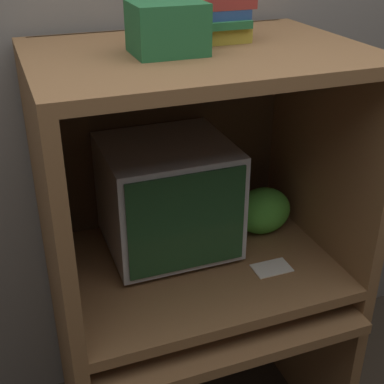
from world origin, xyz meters
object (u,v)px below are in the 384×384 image
at_px(crt_monitor, 168,196).
at_px(mouse, 295,295).
at_px(book_stack, 217,18).
at_px(keyboard, 210,314).
at_px(storage_box, 167,28).
at_px(snack_bag, 263,211).

height_order(crt_monitor, mouse, crt_monitor).
bearing_deg(mouse, book_stack, 125.06).
bearing_deg(keyboard, storage_box, 113.72).
xyz_separation_m(mouse, snack_bag, (0.02, 0.29, 0.16)).
xyz_separation_m(crt_monitor, storage_box, (-0.03, -0.13, 0.57)).
relative_size(keyboard, storage_box, 2.49).
distance_m(keyboard, book_stack, 0.89).
xyz_separation_m(mouse, storage_box, (-0.37, 0.17, 0.85)).
height_order(snack_bag, book_stack, book_stack).
relative_size(mouse, storage_box, 0.35).
relative_size(crt_monitor, keyboard, 0.88).
bearing_deg(book_stack, crt_monitor, 164.74).
bearing_deg(mouse, storage_box, 154.83).
height_order(crt_monitor, snack_bag, crt_monitor).
height_order(crt_monitor, keyboard, crt_monitor).
distance_m(mouse, snack_bag, 0.33).
bearing_deg(snack_bag, storage_box, -163.46).
distance_m(snack_bag, book_stack, 0.71).
height_order(snack_bag, storage_box, storage_box).
bearing_deg(storage_box, book_stack, 27.08).
bearing_deg(storage_box, mouse, -25.17).
relative_size(keyboard, snack_bag, 2.26).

